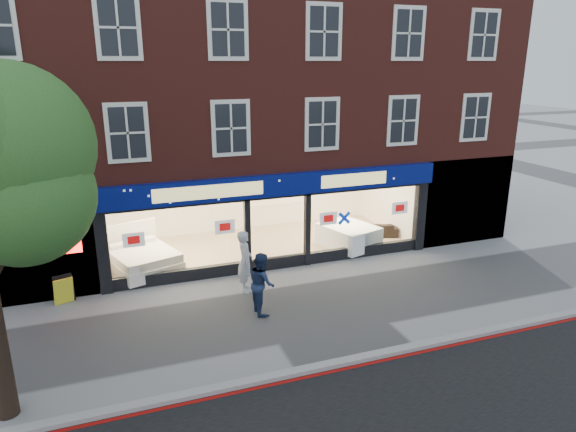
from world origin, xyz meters
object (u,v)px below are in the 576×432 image
mattress_stack (348,236)px  sofa (374,229)px  a_board (64,290)px  pedestrian_blue (262,283)px  display_bed (142,258)px  pedestrian_grey (245,261)px

mattress_stack → sofa: size_ratio=1.33×
a_board → pedestrian_blue: pedestrian_blue is taller
display_bed → mattress_stack: bearing=-21.2°
display_bed → a_board: size_ratio=3.44×
pedestrian_blue → mattress_stack: bearing=-50.0°
pedestrian_grey → a_board: bearing=94.1°
display_bed → sofa: (8.94, 0.38, -0.11)m
sofa → pedestrian_grey: 6.81m
a_board → pedestrian_blue: (5.22, -2.47, 0.46)m
sofa → pedestrian_grey: size_ratio=0.95×
a_board → display_bed: bearing=17.2°
a_board → sofa: bearing=-7.7°
display_bed → pedestrian_blue: pedestrian_blue is taller
a_board → pedestrian_grey: (5.16, -0.96, 0.54)m
display_bed → mattress_stack: display_bed is taller
a_board → pedestrian_grey: bearing=-28.4°
display_bed → a_board: bearing=-163.5°
display_bed → a_board: 2.84m
pedestrian_grey → pedestrian_blue: pedestrian_grey is taller
mattress_stack → pedestrian_blue: pedestrian_blue is taller
sofa → a_board: bearing=30.2°
mattress_stack → pedestrian_grey: pedestrian_grey is taller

